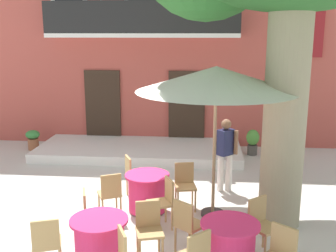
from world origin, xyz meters
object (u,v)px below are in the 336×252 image
Objects in this scene: cafe_table_middle at (100,242)px; ground_planter_left at (33,139)px; cafe_chair_near_tree_2 at (262,222)px; cafe_umbrella at (216,80)px; cafe_chair_front_1 at (110,192)px; cafe_table_near_tree at (229,246)px; cafe_chair_middle_0 at (47,242)px; cafe_chair_middle_3 at (92,212)px; cafe_chair_middle_2 at (149,227)px; cafe_table_front at (147,192)px; cafe_chair_front_3 at (185,183)px; cafe_chair_front_0 at (133,174)px; cafe_chair_near_tree_3 at (188,223)px; cafe_chair_front_2 at (164,200)px; pedestrian_near_entrance at (225,151)px; ground_planter_right at (253,141)px.

cafe_table_middle is 6.91m from ground_planter_left.
cafe_umbrella is (-0.73, 1.30, 2.08)m from cafe_chair_near_tree_2.
cafe_chair_front_1 is 1.54× the size of ground_planter_left.
cafe_table_near_tree is 0.95× the size of cafe_chair_middle_0.
cafe_chair_middle_0 is 1.00× the size of cafe_chair_middle_3.
cafe_chair_near_tree_2 and cafe_chair_middle_2 have the same top height.
cafe_chair_front_3 reaches higher than cafe_table_front.
cafe_chair_front_0 is 1.19m from cafe_chair_front_3.
cafe_chair_near_tree_3 is 2.56m from cafe_umbrella.
cafe_table_front is (-2.00, 1.39, -0.14)m from cafe_chair_near_tree_2.
cafe_chair_near_tree_3 reaches higher than cafe_table_middle.
cafe_chair_middle_3 and cafe_chair_front_0 have the same top height.
cafe_chair_middle_0 reaches higher than cafe_table_front.
cafe_chair_front_1 is 1.00× the size of cafe_chair_front_2.
pedestrian_near_entrance reaches higher than cafe_chair_near_tree_2.
cafe_chair_front_1 is 5.50m from ground_planter_left.
cafe_chair_middle_0 is 1.07m from cafe_chair_middle_3.
cafe_table_middle is at bearing -160.60° from cafe_chair_near_tree_3.
cafe_table_front is 5.62m from ground_planter_left.
cafe_chair_near_tree_3 is 1.37m from cafe_table_middle.
cafe_table_middle and cafe_table_front have the same top height.
cafe_chair_middle_2 is 1.00× the size of cafe_chair_front_0.
cafe_table_front is 0.77m from cafe_chair_front_2.
cafe_umbrella is (1.66, -0.73, 2.08)m from cafe_chair_front_0.
cafe_chair_front_1 is at bearing 124.95° from cafe_chair_middle_2.
pedestrian_near_entrance is (1.16, 1.85, 0.39)m from cafe_chair_front_2.
cafe_chair_front_1 is 2.84m from cafe_umbrella.
cafe_umbrella is at bearing -37.45° from ground_planter_left.
cafe_table_near_tree is 1.69m from cafe_chair_front_2.
cafe_chair_front_0 is (-0.39, 0.64, 0.14)m from cafe_table_front.
cafe_umbrella is 7.02m from ground_planter_left.
cafe_chair_front_2 is 2.33m from cafe_umbrella.
cafe_chair_front_3 is at bearing 24.54° from cafe_chair_front_1.
cafe_chair_near_tree_3 is 1.24× the size of ground_planter_right.
cafe_chair_front_0 is (0.73, 2.93, 0.00)m from cafe_chair_middle_0.
ground_planter_left is (-3.57, 5.92, -0.06)m from cafe_table_middle.
cafe_chair_middle_3 is 1.54× the size of ground_planter_left.
cafe_table_middle reaches higher than ground_planter_left.
cafe_table_middle is 0.95× the size of cafe_chair_middle_0.
cafe_chair_middle_2 is (1.38, 0.60, 0.00)m from cafe_chair_middle_0.
cafe_chair_front_0 is 1.51m from cafe_chair_front_2.
cafe_chair_middle_0 is 1.00× the size of cafe_chair_front_2.
cafe_chair_middle_0 is at bearing -119.59° from ground_planter_right.
cafe_chair_front_2 is 1.24× the size of ground_planter_right.
cafe_table_middle is 1.46× the size of ground_planter_left.
cafe_table_middle is at bearing -122.01° from pedestrian_near_entrance.
cafe_table_near_tree is 0.77m from cafe_chair_near_tree_3.
cafe_umbrella is at bearing 96.44° from cafe_table_near_tree.
cafe_chair_middle_3 reaches higher than ground_planter_left.
cafe_umbrella is at bearing 42.59° from cafe_chair_middle_0.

